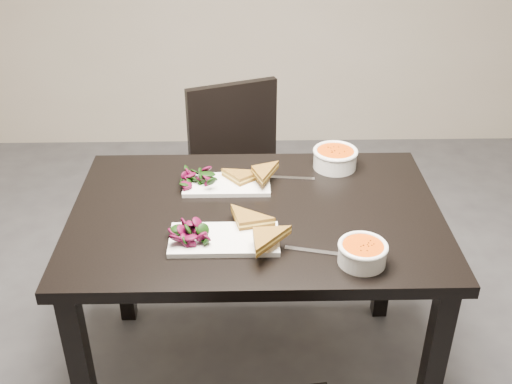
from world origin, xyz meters
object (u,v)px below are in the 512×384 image
at_px(soup_bowl_near, 362,252).
at_px(chair_far, 242,168).
at_px(plate_near, 224,239).
at_px(soup_bowl_far, 335,157).
at_px(plate_far, 227,185).
at_px(table, 256,236).

bearing_deg(soup_bowl_near, chair_far, 108.10).
bearing_deg(plate_near, chair_far, 87.02).
relative_size(soup_bowl_near, soup_bowl_far, 0.88).
xyz_separation_m(soup_bowl_near, plate_far, (-0.39, 0.44, -0.03)).
bearing_deg(soup_bowl_near, plate_far, 131.92).
xyz_separation_m(soup_bowl_near, soup_bowl_far, (-0.00, 0.57, 0.00)).
xyz_separation_m(table, chair_far, (-0.05, 0.77, -0.17)).
bearing_deg(soup_bowl_far, plate_near, -130.42).
distance_m(soup_bowl_near, soup_bowl_far, 0.57).
height_order(plate_near, plate_far, plate_near).
height_order(table, soup_bowl_near, soup_bowl_near).
distance_m(chair_far, plate_far, 0.68).
bearing_deg(chair_far, plate_far, -114.96).
distance_m(table, chair_far, 0.79).
height_order(plate_near, soup_bowl_near, soup_bowl_near).
distance_m(plate_near, soup_bowl_far, 0.61).
height_order(chair_far, plate_near, chair_far).
xyz_separation_m(chair_far, plate_near, (-0.05, -0.95, 0.27)).
xyz_separation_m(plate_near, soup_bowl_near, (0.39, -0.11, 0.03)).
xyz_separation_m(chair_far, plate_far, (-0.05, -0.62, 0.27)).
xyz_separation_m(plate_near, soup_bowl_far, (0.39, 0.46, 0.03)).
bearing_deg(plate_near, soup_bowl_near, -15.62).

